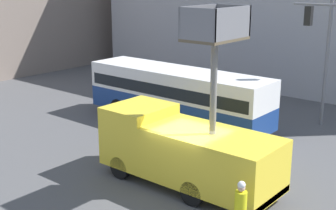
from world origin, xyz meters
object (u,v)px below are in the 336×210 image
(utility_truck, at_px, (186,147))
(city_bus, at_px, (177,92))
(road_worker_near_truck, at_px, (240,209))
(traffic_light_pole, at_px, (321,44))
(road_worker_directing, at_px, (246,133))

(utility_truck, xyz_separation_m, city_bus, (5.78, 5.02, 0.25))
(road_worker_near_truck, bearing_deg, traffic_light_pole, 7.93)
(traffic_light_pole, bearing_deg, road_worker_directing, 167.51)
(city_bus, distance_m, road_worker_directing, 5.14)
(city_bus, relative_size, road_worker_directing, 6.17)
(city_bus, height_order, traffic_light_pole, traffic_light_pole)
(utility_truck, height_order, road_worker_near_truck, utility_truck)
(utility_truck, xyz_separation_m, road_worker_near_truck, (-1.93, -3.61, -0.59))
(traffic_light_pole, bearing_deg, city_bus, 123.77)
(city_bus, bearing_deg, utility_truck, 122.78)
(city_bus, bearing_deg, traffic_light_pole, -154.40)
(utility_truck, height_order, traffic_light_pole, utility_truck)
(utility_truck, distance_m, city_bus, 7.66)
(road_worker_directing, bearing_deg, utility_truck, 16.17)
(utility_truck, distance_m, road_worker_near_truck, 4.14)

